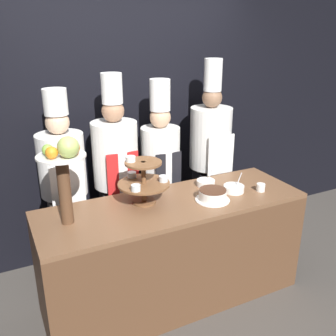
{
  "coord_description": "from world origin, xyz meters",
  "views": [
    {
      "loc": [
        -1.2,
        -1.98,
        2.15
      ],
      "look_at": [
        0.0,
        0.44,
        1.14
      ],
      "focal_mm": 40.0,
      "sensor_mm": 36.0,
      "label": 1
    }
  ],
  "objects_px": {
    "chef_center_left": "(116,170)",
    "chef_center_right": "(161,167)",
    "cake_round": "(213,195)",
    "chef_right": "(210,152)",
    "cup_white": "(261,187)",
    "serving_bowl_near": "(234,189)",
    "tiered_stand": "(143,180)",
    "serving_bowl_far": "(206,183)",
    "chef_left": "(64,182)",
    "fruit_pedestal": "(64,165)"
  },
  "relations": [
    {
      "from": "fruit_pedestal",
      "to": "tiered_stand",
      "type": "bearing_deg",
      "value": 7.51
    },
    {
      "from": "serving_bowl_far",
      "to": "cake_round",
      "type": "bearing_deg",
      "value": -111.28
    },
    {
      "from": "fruit_pedestal",
      "to": "chef_center_left",
      "type": "bearing_deg",
      "value": 48.83
    },
    {
      "from": "cake_round",
      "to": "serving_bowl_far",
      "type": "relative_size",
      "value": 1.74
    },
    {
      "from": "cup_white",
      "to": "chef_center_right",
      "type": "distance_m",
      "value": 0.95
    },
    {
      "from": "tiered_stand",
      "to": "chef_left",
      "type": "height_order",
      "value": "chef_left"
    },
    {
      "from": "fruit_pedestal",
      "to": "chef_center_right",
      "type": "height_order",
      "value": "chef_center_right"
    },
    {
      "from": "fruit_pedestal",
      "to": "chef_left",
      "type": "bearing_deg",
      "value": 81.85
    },
    {
      "from": "cake_round",
      "to": "fruit_pedestal",
      "type": "bearing_deg",
      "value": 173.52
    },
    {
      "from": "chef_center_right",
      "to": "cup_white",
      "type": "bearing_deg",
      "value": -54.96
    },
    {
      "from": "tiered_stand",
      "to": "chef_center_right",
      "type": "bearing_deg",
      "value": 53.81
    },
    {
      "from": "tiered_stand",
      "to": "cake_round",
      "type": "height_order",
      "value": "tiered_stand"
    },
    {
      "from": "serving_bowl_near",
      "to": "chef_center_right",
      "type": "relative_size",
      "value": 0.1
    },
    {
      "from": "serving_bowl_near",
      "to": "fruit_pedestal",
      "type": "bearing_deg",
      "value": 177.38
    },
    {
      "from": "serving_bowl_near",
      "to": "chef_left",
      "type": "distance_m",
      "value": 1.42
    },
    {
      "from": "serving_bowl_near",
      "to": "chef_center_left",
      "type": "height_order",
      "value": "chef_center_left"
    },
    {
      "from": "chef_center_right",
      "to": "chef_right",
      "type": "distance_m",
      "value": 0.55
    },
    {
      "from": "cup_white",
      "to": "serving_bowl_near",
      "type": "bearing_deg",
      "value": 156.95
    },
    {
      "from": "serving_bowl_far",
      "to": "chef_left",
      "type": "distance_m",
      "value": 1.2
    },
    {
      "from": "chef_right",
      "to": "serving_bowl_far",
      "type": "bearing_deg",
      "value": -125.48
    },
    {
      "from": "cake_round",
      "to": "chef_center_right",
      "type": "distance_m",
      "value": 0.76
    },
    {
      "from": "fruit_pedestal",
      "to": "serving_bowl_far",
      "type": "height_order",
      "value": "fruit_pedestal"
    },
    {
      "from": "cup_white",
      "to": "chef_center_left",
      "type": "bearing_deg",
      "value": 141.59
    },
    {
      "from": "cup_white",
      "to": "chef_center_right",
      "type": "xyz_separation_m",
      "value": [
        -0.55,
        0.78,
        0.02
      ]
    },
    {
      "from": "fruit_pedestal",
      "to": "cake_round",
      "type": "xyz_separation_m",
      "value": [
        1.08,
        -0.12,
        -0.39
      ]
    },
    {
      "from": "chef_center_right",
      "to": "tiered_stand",
      "type": "bearing_deg",
      "value": -126.19
    },
    {
      "from": "tiered_stand",
      "to": "serving_bowl_near",
      "type": "bearing_deg",
      "value": -10.45
    },
    {
      "from": "serving_bowl_far",
      "to": "chef_center_left",
      "type": "relative_size",
      "value": 0.09
    },
    {
      "from": "fruit_pedestal",
      "to": "cup_white",
      "type": "distance_m",
      "value": 1.59
    },
    {
      "from": "fruit_pedestal",
      "to": "cake_round",
      "type": "distance_m",
      "value": 1.15
    },
    {
      "from": "fruit_pedestal",
      "to": "serving_bowl_far",
      "type": "xyz_separation_m",
      "value": [
        1.19,
        0.15,
        -0.4
      ]
    },
    {
      "from": "cake_round",
      "to": "chef_left",
      "type": "distance_m",
      "value": 1.24
    },
    {
      "from": "cup_white",
      "to": "serving_bowl_near",
      "type": "distance_m",
      "value": 0.22
    },
    {
      "from": "tiered_stand",
      "to": "chef_right",
      "type": "relative_size",
      "value": 0.21
    },
    {
      "from": "cake_round",
      "to": "chef_right",
      "type": "distance_m",
      "value": 0.88
    },
    {
      "from": "cake_round",
      "to": "serving_bowl_near",
      "type": "distance_m",
      "value": 0.26
    },
    {
      "from": "cake_round",
      "to": "chef_right",
      "type": "xyz_separation_m",
      "value": [
        0.45,
        0.75,
        0.06
      ]
    },
    {
      "from": "tiered_stand",
      "to": "chef_center_left",
      "type": "height_order",
      "value": "chef_center_left"
    },
    {
      "from": "serving_bowl_far",
      "to": "chef_center_right",
      "type": "relative_size",
      "value": 0.09
    },
    {
      "from": "chef_center_left",
      "to": "chef_center_right",
      "type": "height_order",
      "value": "chef_center_left"
    },
    {
      "from": "chef_center_right",
      "to": "cake_round",
      "type": "bearing_deg",
      "value": -82.97
    },
    {
      "from": "cup_white",
      "to": "chef_center_right",
      "type": "bearing_deg",
      "value": 125.04
    },
    {
      "from": "cake_round",
      "to": "chef_center_left",
      "type": "relative_size",
      "value": 0.15
    },
    {
      "from": "cake_round",
      "to": "chef_right",
      "type": "height_order",
      "value": "chef_right"
    },
    {
      "from": "chef_center_right",
      "to": "chef_right",
      "type": "bearing_deg",
      "value": -0.01
    },
    {
      "from": "chef_right",
      "to": "chef_center_left",
      "type": "bearing_deg",
      "value": 180.0
    },
    {
      "from": "cake_round",
      "to": "chef_center_left",
      "type": "xyz_separation_m",
      "value": [
        -0.53,
        0.75,
        0.04
      ]
    },
    {
      "from": "cake_round",
      "to": "chef_center_right",
      "type": "relative_size",
      "value": 0.15
    },
    {
      "from": "tiered_stand",
      "to": "chef_left",
      "type": "relative_size",
      "value": 0.23
    },
    {
      "from": "tiered_stand",
      "to": "chef_center_right",
      "type": "distance_m",
      "value": 0.7
    }
  ]
}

